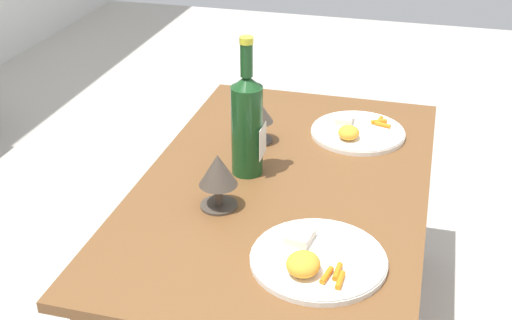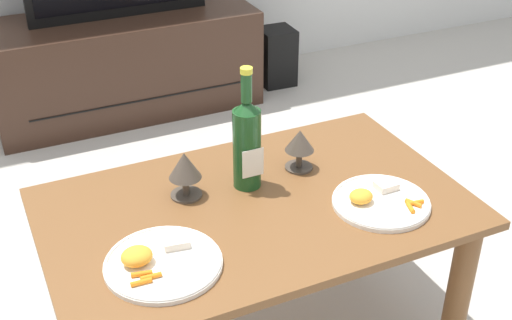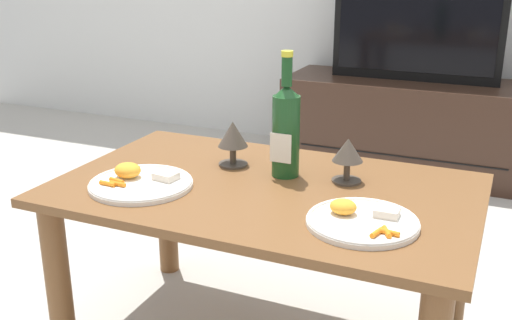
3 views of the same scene
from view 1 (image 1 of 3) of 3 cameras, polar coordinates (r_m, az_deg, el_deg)
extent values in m
cube|color=brown|center=(1.70, 2.40, -2.14)|extent=(1.14, 0.70, 0.02)
cylinder|color=brown|center=(2.24, 12.41, -2.41)|extent=(0.07, 0.07, 0.49)
cylinder|color=brown|center=(2.31, -1.84, -0.57)|extent=(0.07, 0.07, 0.49)
cylinder|color=#19471E|center=(1.67, -0.76, 2.47)|extent=(0.08, 0.08, 0.23)
cone|color=#19471E|center=(1.62, -0.79, 6.62)|extent=(0.08, 0.08, 0.04)
cylinder|color=#19471E|center=(1.60, -0.81, 8.42)|extent=(0.03, 0.03, 0.08)
cylinder|color=yellow|center=(1.59, -0.82, 10.07)|extent=(0.03, 0.03, 0.02)
cube|color=silver|center=(1.68, 0.57, 1.60)|extent=(0.06, 0.00, 0.08)
cylinder|color=#473D33|center=(1.59, -3.14, -3.83)|extent=(0.09, 0.09, 0.01)
cylinder|color=#473D33|center=(1.57, -3.17, -2.91)|extent=(0.02, 0.02, 0.05)
cone|color=#473D33|center=(1.54, -3.24, -0.84)|extent=(0.09, 0.09, 0.08)
cylinder|color=#473D33|center=(1.88, 0.14, 1.68)|extent=(0.08, 0.08, 0.01)
cylinder|color=#473D33|center=(1.87, 0.14, 2.52)|extent=(0.02, 0.02, 0.06)
cone|color=#473D33|center=(1.84, 0.15, 4.20)|extent=(0.09, 0.09, 0.07)
cylinder|color=white|center=(1.41, 5.29, -8.39)|extent=(0.28, 0.28, 0.01)
torus|color=white|center=(1.41, 5.30, -8.13)|extent=(0.28, 0.28, 0.01)
ellipsoid|color=orange|center=(1.35, 4.00, -8.74)|extent=(0.08, 0.07, 0.04)
cube|color=beige|center=(1.45, 3.73, -6.46)|extent=(0.07, 0.06, 0.02)
cylinder|color=orange|center=(1.35, 5.98, -9.63)|extent=(0.05, 0.02, 0.01)
cylinder|color=orange|center=(1.36, 6.89, -9.32)|extent=(0.05, 0.01, 0.01)
cylinder|color=orange|center=(1.34, 7.12, -10.03)|extent=(0.05, 0.01, 0.01)
cylinder|color=white|center=(1.94, 8.59, 2.27)|extent=(0.27, 0.27, 0.01)
torus|color=white|center=(1.93, 8.60, 2.48)|extent=(0.26, 0.26, 0.01)
ellipsoid|color=orange|center=(1.88, 7.83, 2.31)|extent=(0.07, 0.06, 0.04)
cube|color=beige|center=(1.98, 7.46, 3.41)|extent=(0.06, 0.05, 0.02)
cylinder|color=orange|center=(1.97, 10.63, 2.95)|extent=(0.02, 0.05, 0.01)
cylinder|color=orange|center=(2.00, 10.37, 3.29)|extent=(0.05, 0.02, 0.01)
cylinder|color=orange|center=(1.99, 10.33, 3.22)|extent=(0.03, 0.05, 0.01)
camera|label=2|loc=(1.34, 74.62, 17.21)|focal=47.43mm
camera|label=3|loc=(2.32, 45.33, 14.31)|focal=42.23mm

